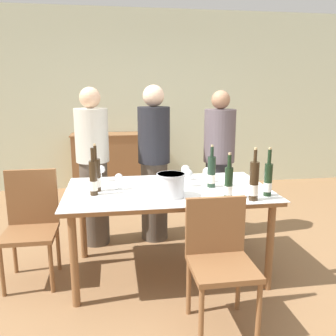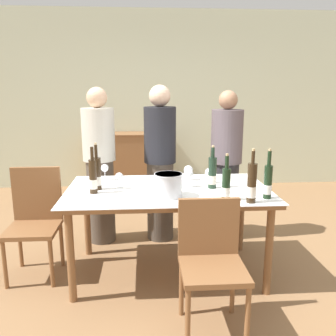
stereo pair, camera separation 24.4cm
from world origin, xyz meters
TOP-DOWN VIEW (x-y plane):
  - ground_plane at (0.00, 0.00)m, footprint 12.00×12.00m
  - back_wall at (0.00, 2.97)m, footprint 8.00×0.10m
  - sideboard_cabinet at (-0.45, 2.68)m, footprint 1.29×0.46m
  - dining_table at (0.00, 0.00)m, footprint 1.70×0.99m
  - ice_bucket at (-0.01, -0.22)m, footprint 0.22×0.22m
  - wine_bottle_0 at (0.38, 0.00)m, footprint 0.07×0.07m
  - wine_bottle_1 at (0.75, -0.32)m, footprint 0.06×0.06m
  - wine_bottle_2 at (0.42, -0.34)m, footprint 0.06×0.06m
  - wine_bottle_3 at (0.59, -0.41)m, footprint 0.07×0.07m
  - wine_bottle_4 at (-0.59, 0.02)m, footprint 0.07×0.07m
  - wine_bottle_5 at (-0.61, -0.09)m, footprint 0.06×0.06m
  - wine_glass_0 at (0.38, 0.16)m, footprint 0.08×0.08m
  - wine_glass_1 at (-0.56, 0.33)m, footprint 0.07×0.07m
  - wine_glass_2 at (-0.41, 0.03)m, footprint 0.07×0.07m
  - wine_glass_3 at (0.18, 0.05)m, footprint 0.09×0.09m
  - wine_glass_4 at (0.21, 0.27)m, footprint 0.08×0.08m
  - chair_near_front at (0.24, -0.73)m, footprint 0.42×0.42m
  - chair_left_end at (-1.15, 0.09)m, footprint 0.42×0.42m
  - person_host at (-0.66, 0.73)m, footprint 0.33×0.33m
  - person_guest_left at (-0.03, 0.75)m, footprint 0.33×0.33m
  - person_guest_right at (0.67, 0.75)m, footprint 0.33×0.33m

SIDE VIEW (x-z plane):
  - ground_plane at x=0.00m, z-range 0.00..0.00m
  - sideboard_cabinet at x=-0.45m, z-range 0.00..0.91m
  - chair_near_front at x=0.24m, z-range 0.07..0.94m
  - chair_left_end at x=-1.15m, z-range 0.06..0.99m
  - dining_table at x=0.00m, z-range 0.31..1.08m
  - person_guest_right at x=0.67m, z-range 0.00..1.58m
  - person_host at x=-0.66m, z-range 0.00..1.61m
  - person_guest_left at x=-0.03m, z-range 0.00..1.64m
  - wine_glass_0 at x=0.38m, z-range 0.79..0.93m
  - wine_glass_4 at x=0.21m, z-range 0.79..0.93m
  - ice_bucket at x=-0.01m, z-range 0.77..0.96m
  - wine_glass_2 at x=-0.41m, z-range 0.79..0.93m
  - wine_glass_1 at x=-0.56m, z-range 0.80..0.95m
  - wine_glass_3 at x=0.18m, z-range 0.80..0.95m
  - wine_bottle_2 at x=0.42m, z-range 0.71..1.07m
  - wine_bottle_0 at x=0.38m, z-range 0.71..1.08m
  - wine_bottle_4 at x=-0.59m, z-range 0.70..1.09m
  - wine_bottle_1 at x=0.75m, z-range 0.70..1.09m
  - wine_bottle_5 at x=-0.61m, z-range 0.71..1.09m
  - wine_bottle_3 at x=0.59m, z-range 0.70..1.11m
  - back_wall at x=0.00m, z-range 0.00..2.80m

